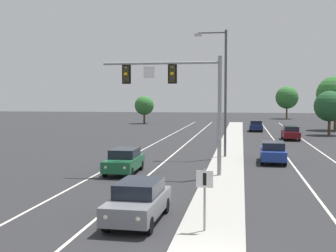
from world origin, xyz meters
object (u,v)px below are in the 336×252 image
at_px(car_oncoming_grey, 138,201).
at_px(tree_far_left_c, 144,105).
at_px(tree_far_right_a, 287,97).
at_px(tree_far_right_b, 336,95).
at_px(car_receding_navy, 256,126).
at_px(tree_far_right_c, 330,106).
at_px(overhead_signal_mast, 181,90).
at_px(street_lamp_median, 223,86).
at_px(median_sign_post, 205,191).
at_px(car_receding_blue, 273,152).
at_px(car_oncoming_green, 124,161).
at_px(car_receding_darkred, 291,133).

height_order(car_oncoming_grey, tree_far_left_c, tree_far_left_c).
distance_m(tree_far_right_a, tree_far_right_b, 34.92).
bearing_deg(car_receding_navy, tree_far_right_c, -29.61).
relative_size(car_receding_navy, tree_far_right_b, 0.56).
xyz_separation_m(overhead_signal_mast, street_lamp_median, (2.15, 8.64, 0.46)).
distance_m(median_sign_post, street_lamp_median, 20.57).
relative_size(car_receding_navy, tree_far_right_c, 0.79).
relative_size(car_receding_blue, car_receding_navy, 1.01).
xyz_separation_m(median_sign_post, car_oncoming_grey, (-2.71, 1.33, -0.77)).
bearing_deg(street_lamp_median, car_receding_blue, -25.72).
relative_size(median_sign_post, tree_far_left_c, 0.43).
xyz_separation_m(overhead_signal_mast, car_oncoming_green, (-3.74, 0.47, -4.51)).
xyz_separation_m(tree_far_left_c, tree_far_right_b, (31.31, -11.72, 1.91)).
height_order(car_oncoming_grey, tree_far_right_b, tree_far_right_b).
xyz_separation_m(street_lamp_median, tree_far_right_a, (11.51, 67.81, -1.00)).
bearing_deg(tree_far_right_a, car_receding_blue, -96.29).
distance_m(car_receding_darkred, car_receding_navy, 12.92).
bearing_deg(median_sign_post, car_oncoming_green, 117.13).
bearing_deg(street_lamp_median, tree_far_right_c, 62.32).
bearing_deg(car_oncoming_green, tree_far_right_a, 77.11).
bearing_deg(tree_far_right_c, car_receding_navy, 150.39).
height_order(street_lamp_median, car_receding_darkred, street_lamp_median).
distance_m(car_oncoming_green, car_receding_blue, 11.59).
xyz_separation_m(street_lamp_median, car_receding_blue, (3.83, -1.84, -4.97)).
bearing_deg(tree_far_left_c, car_receding_blue, -66.72).
height_order(car_oncoming_green, car_receding_darkred, same).
bearing_deg(car_oncoming_green, street_lamp_median, 54.22).
bearing_deg(car_oncoming_grey, overhead_signal_mast, 88.23).
xyz_separation_m(car_receding_navy, tree_far_right_b, (11.54, 3.94, 4.43)).
relative_size(car_receding_navy, tree_far_left_c, 0.87).
bearing_deg(overhead_signal_mast, car_oncoming_green, 172.78).
xyz_separation_m(car_receding_blue, tree_far_right_c, (8.75, 25.83, 2.89)).
distance_m(car_oncoming_green, tree_far_left_c, 54.02).
height_order(car_receding_blue, tree_far_right_b, tree_far_right_b).
bearing_deg(overhead_signal_mast, tree_far_right_c, 65.70).
relative_size(car_oncoming_green, tree_far_left_c, 0.88).
height_order(car_oncoming_green, tree_far_right_b, tree_far_right_b).
bearing_deg(tree_far_right_a, overhead_signal_mast, -100.13).
bearing_deg(car_receding_blue, tree_far_right_c, 71.28).
bearing_deg(car_oncoming_grey, car_receding_darkred, 75.00).
relative_size(car_oncoming_green, car_receding_navy, 1.00).
distance_m(overhead_signal_mast, tree_far_left_c, 55.30).
distance_m(tree_far_right_a, tree_far_right_c, 43.84).
bearing_deg(tree_far_right_c, car_receding_blue, -108.72).
bearing_deg(car_receding_darkred, car_receding_blue, -99.85).
bearing_deg(car_oncoming_grey, car_receding_navy, 82.87).
distance_m(car_oncoming_grey, tree_far_right_a, 87.82).
distance_m(median_sign_post, tree_far_right_c, 45.86).
distance_m(overhead_signal_mast, tree_far_right_c, 35.84).
distance_m(street_lamp_median, car_receding_navy, 29.77).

